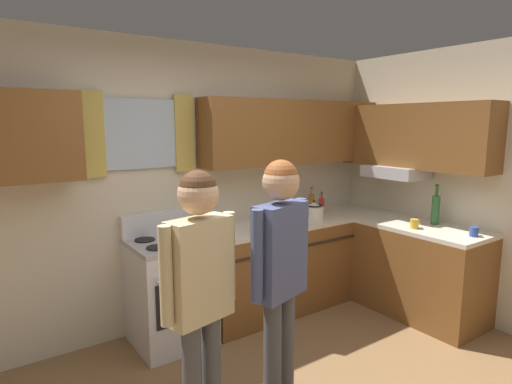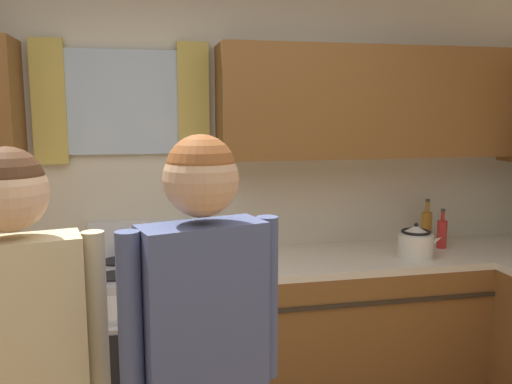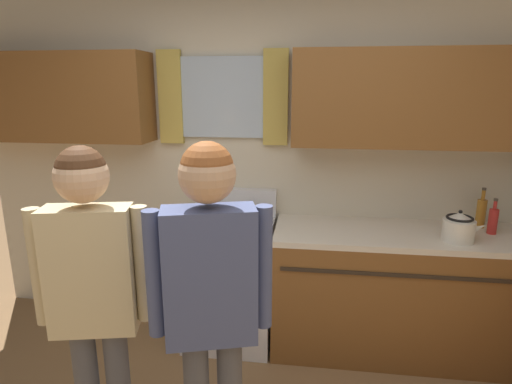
% 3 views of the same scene
% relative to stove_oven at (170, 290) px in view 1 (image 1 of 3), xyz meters
% --- Properties ---
extents(back_wall_unit, '(4.60, 0.42, 2.60)m').
position_rel_stove_oven_xyz_m(back_wall_unit, '(0.28, 0.28, 1.02)').
color(back_wall_unit, beige).
rests_on(back_wall_unit, ground).
extents(right_wall_unit, '(0.52, 4.05, 2.60)m').
position_rel_stove_oven_xyz_m(right_wall_unit, '(2.54, -1.44, 0.94)').
color(right_wall_unit, beige).
rests_on(right_wall_unit, ground).
extents(kitchen_counter_run, '(2.21, 1.81, 0.90)m').
position_rel_stove_oven_xyz_m(kitchen_counter_run, '(1.72, -0.32, -0.02)').
color(kitchen_counter_run, brown).
rests_on(kitchen_counter_run, ground).
extents(stove_oven, '(0.63, 0.67, 1.10)m').
position_rel_stove_oven_xyz_m(stove_oven, '(0.00, 0.00, 0.00)').
color(stove_oven, silver).
rests_on(stove_oven, ground).
extents(bottle_wine_green, '(0.08, 0.08, 0.39)m').
position_rel_stove_oven_xyz_m(bottle_wine_green, '(2.38, -0.93, 0.58)').
color(bottle_wine_green, '#2D6633').
rests_on(bottle_wine_green, kitchen_counter_run).
extents(bottle_sauce_red, '(0.06, 0.06, 0.25)m').
position_rel_stove_oven_xyz_m(bottle_sauce_red, '(1.80, 0.04, 0.53)').
color(bottle_sauce_red, red).
rests_on(bottle_sauce_red, kitchen_counter_run).
extents(bottle_oil_amber, '(0.06, 0.06, 0.29)m').
position_rel_stove_oven_xyz_m(bottle_oil_amber, '(1.77, 0.17, 0.54)').
color(bottle_oil_amber, '#B27223').
rests_on(bottle_oil_amber, kitchen_counter_run).
extents(mug_mustard_yellow, '(0.12, 0.08, 0.09)m').
position_rel_stove_oven_xyz_m(mug_mustard_yellow, '(2.07, -0.92, 0.48)').
color(mug_mustard_yellow, gold).
rests_on(mug_mustard_yellow, kitchen_counter_run).
extents(mug_cobalt_blue, '(0.11, 0.07, 0.08)m').
position_rel_stove_oven_xyz_m(mug_cobalt_blue, '(2.26, -1.39, 0.48)').
color(mug_cobalt_blue, '#2D479E').
rests_on(mug_cobalt_blue, kitchen_counter_run).
extents(stovetop_kettle, '(0.27, 0.20, 0.21)m').
position_rel_stove_oven_xyz_m(stovetop_kettle, '(1.53, -0.13, 0.53)').
color(stovetop_kettle, silver).
rests_on(stovetop_kettle, kitchen_counter_run).
extents(adult_left, '(0.50, 0.23, 1.64)m').
position_rel_stove_oven_xyz_m(adult_left, '(-0.36, -1.26, 0.56)').
color(adult_left, '#4C4C51').
rests_on(adult_left, ground).
extents(adult_in_plaid, '(0.50, 0.26, 1.67)m').
position_rel_stove_oven_xyz_m(adult_in_plaid, '(0.18, -1.29, 0.58)').
color(adult_in_plaid, '#4C4C51').
rests_on(adult_in_plaid, ground).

